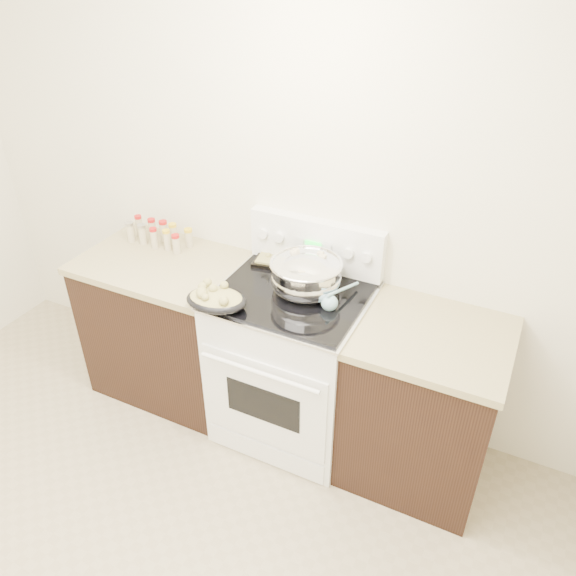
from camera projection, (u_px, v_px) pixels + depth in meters
The scene contains 9 objects.
counter_left at pixel (171, 325), 3.44m from camera, with size 0.93×0.67×0.92m.
counter_right at pixel (421, 405), 2.87m from camera, with size 0.73×0.67×0.92m.
kitchen_range at pixel (292, 360), 3.12m from camera, with size 0.78×0.73×1.22m.
mixing_bowl at pixel (306, 276), 2.84m from camera, with size 0.40×0.40×0.22m.
roasting_pan at pixel (216, 299), 2.73m from camera, with size 0.34×0.26×0.11m.
baking_sheet at pixel (288, 258), 3.13m from camera, with size 0.40×0.31×0.06m.
wooden_spoon at pixel (297, 289), 2.88m from camera, with size 0.13×0.26×0.04m.
blue_ladle at pixel (331, 301), 2.74m from camera, with size 0.11×0.28×0.10m.
spice_jars at pixel (158, 234), 3.32m from camera, with size 0.40×0.15×0.13m.
Camera 1 is at (1.38, -0.74, 2.52)m, focal length 35.00 mm.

